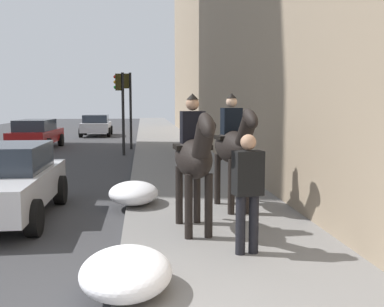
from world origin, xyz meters
TOP-DOWN VIEW (x-y plane):
  - mounted_horse_near at (3.76, -1.19)m, footprint 2.15×0.68m
  - mounted_horse_far at (5.22, -2.14)m, footprint 2.15×0.75m
  - pedestrian_greeting at (2.59, -1.81)m, footprint 0.32×0.43m
  - car_near_lane at (18.85, 4.78)m, footprint 4.55×2.01m
  - car_mid_lane at (27.15, 2.76)m, footprint 3.89×2.05m
  - car_far_lane at (5.44, 2.40)m, footprint 3.93×2.05m
  - traffic_light_near_curb at (15.76, 0.55)m, footprint 0.20×0.44m
  - traffic_light_far_curb at (18.32, 0.30)m, footprint 0.20×0.44m
  - snow_pile_near at (1.48, -0.15)m, footprint 1.36×1.04m
  - snow_pile_far at (5.92, -0.15)m, footprint 1.35×1.04m

SIDE VIEW (x-z plane):
  - snow_pile_far at x=5.92m, z-range 0.12..0.59m
  - snow_pile_near at x=1.48m, z-range 0.12..0.59m
  - car_far_lane at x=5.44m, z-range 0.03..1.47m
  - car_mid_lane at x=27.15m, z-range 0.03..1.47m
  - car_near_lane at x=18.85m, z-range 0.04..1.48m
  - pedestrian_greeting at x=2.59m, z-range 0.25..1.95m
  - mounted_horse_near at x=3.76m, z-range 0.24..2.53m
  - mounted_horse_far at x=5.22m, z-range 0.26..2.58m
  - traffic_light_near_curb at x=15.76m, z-range 0.61..4.13m
  - traffic_light_far_curb at x=18.32m, z-range 0.64..4.32m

